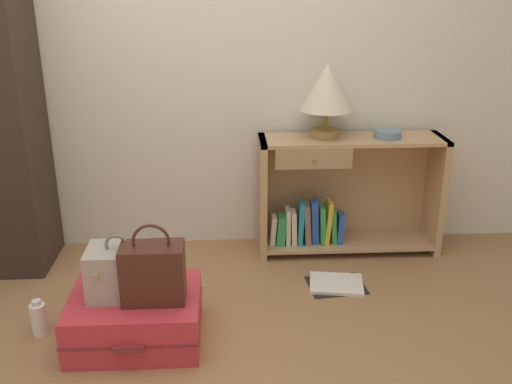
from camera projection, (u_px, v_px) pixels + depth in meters
The scene contains 9 objects.
back_wall at pixel (183, 36), 3.38m from camera, with size 6.40×0.10×2.60m, color silver.
bookshelf at pixel (340, 196), 3.57m from camera, with size 1.11×0.32×0.73m.
table_lamp at pixel (327, 89), 3.33m from camera, with size 0.31×0.31×0.44m.
bowl at pixel (387, 134), 3.41m from camera, with size 0.16×0.16×0.05m, color slate.
suitcase_large at pixel (136, 317), 2.73m from camera, with size 0.61×0.51×0.23m.
train_case at pixel (119, 271), 2.66m from camera, with size 0.28×0.23×0.31m.
handbag at pixel (153, 272), 2.61m from camera, with size 0.29×0.17×0.38m.
bottle at pixel (39, 319), 2.77m from camera, with size 0.07×0.07×0.19m.
open_book_on_floor at pixel (336, 284), 3.24m from camera, with size 0.34×0.28×0.02m.
Camera 1 is at (0.24, -2.01, 1.63)m, focal length 40.48 mm.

